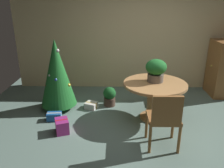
{
  "coord_description": "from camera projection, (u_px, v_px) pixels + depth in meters",
  "views": [
    {
      "loc": [
        -0.59,
        -3.28,
        2.09
      ],
      "look_at": [
        -0.65,
        0.18,
        0.81
      ],
      "focal_mm": 36.62,
      "sensor_mm": 36.0,
      "label": 1
    }
  ],
  "objects": [
    {
      "name": "ground_plane",
      "position": [
        151.0,
        133.0,
        3.79
      ],
      "size": [
        6.6,
        6.6,
        0.0
      ],
      "primitive_type": "plane",
      "color": "slate"
    },
    {
      "name": "back_wall_panel",
      "position": [
        141.0,
        35.0,
        5.4
      ],
      "size": [
        6.0,
        0.1,
        2.6
      ],
      "primitive_type": "cube",
      "color": "beige",
      "rests_on": "ground_plane"
    },
    {
      "name": "round_dining_table",
      "position": [
        154.0,
        93.0,
        4.12
      ],
      "size": [
        1.13,
        1.13,
        0.7
      ],
      "color": "#B27F4C",
      "rests_on": "ground_plane"
    },
    {
      "name": "flower_vase",
      "position": [
        156.0,
        69.0,
        4.04
      ],
      "size": [
        0.37,
        0.37,
        0.41
      ],
      "color": "#665B51",
      "rests_on": "round_dining_table"
    },
    {
      "name": "wooden_chair_near",
      "position": [
        164.0,
        117.0,
        3.25
      ],
      "size": [
        0.46,
        0.43,
        0.89
      ],
      "color": "brown",
      "rests_on": "ground_plane"
    },
    {
      "name": "holiday_tree",
      "position": [
        57.0,
        73.0,
        4.42
      ],
      "size": [
        0.7,
        0.7,
        1.41
      ],
      "color": "brown",
      "rests_on": "ground_plane"
    },
    {
      "name": "gift_box_purple",
      "position": [
        62.0,
        126.0,
        3.79
      ],
      "size": [
        0.28,
        0.32,
        0.23
      ],
      "color": "#9E287A",
      "rests_on": "ground_plane"
    },
    {
      "name": "gift_box_blue",
      "position": [
        54.0,
        116.0,
        4.2
      ],
      "size": [
        0.27,
        0.19,
        0.14
      ],
      "color": "#1E569E",
      "rests_on": "ground_plane"
    },
    {
      "name": "gift_box_cream",
      "position": [
        91.0,
        105.0,
        4.65
      ],
      "size": [
        0.29,
        0.27,
        0.12
      ],
      "color": "silver",
      "rests_on": "ground_plane"
    },
    {
      "name": "wooden_cabinet",
      "position": [
        222.0,
        68.0,
        5.16
      ],
      "size": [
        0.51,
        0.68,
        1.25
      ],
      "color": "brown",
      "rests_on": "ground_plane"
    },
    {
      "name": "potted_plant",
      "position": [
        110.0,
        96.0,
        4.73
      ],
      "size": [
        0.26,
        0.26,
        0.41
      ],
      "color": "#4C382D",
      "rests_on": "ground_plane"
    }
  ]
}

